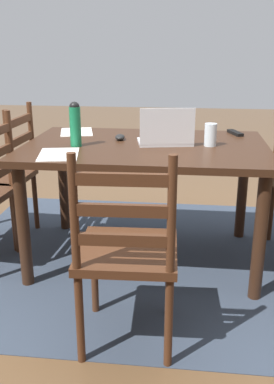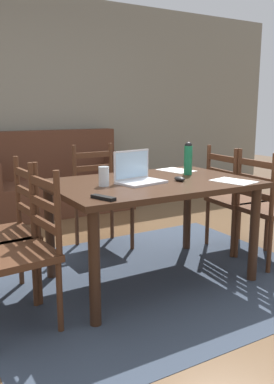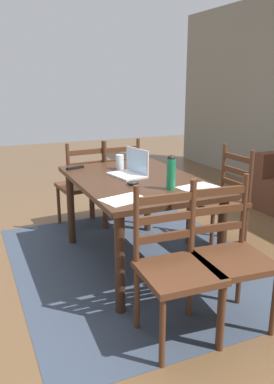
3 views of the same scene
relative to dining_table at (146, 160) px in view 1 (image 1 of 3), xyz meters
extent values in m
plane|color=brown|center=(0.00, 0.00, -0.66)|extent=(14.00, 14.00, 0.00)
cube|color=#333D4C|center=(0.00, 0.00, -0.66)|extent=(2.50, 2.05, 0.01)
cube|color=#382114|center=(0.00, 0.00, 0.08)|extent=(1.46, 0.98, 0.04)
cylinder|color=#382114|center=(-0.65, -0.41, -0.30)|extent=(0.07, 0.07, 0.72)
cylinder|color=#382114|center=(0.65, -0.41, -0.30)|extent=(0.07, 0.07, 0.72)
cylinder|color=#382114|center=(-0.65, 0.41, -0.30)|extent=(0.07, 0.07, 0.72)
cylinder|color=#382114|center=(0.65, 0.41, -0.30)|extent=(0.07, 0.07, 0.72)
cylinder|color=#4C2B19|center=(0.88, 0.00, -0.45)|extent=(0.04, 0.04, 0.43)
cylinder|color=#4C2B19|center=(0.86, -0.38, -0.45)|extent=(0.04, 0.04, 0.43)
cylinder|color=#4C2B19|center=(0.87, 0.00, 0.04)|extent=(0.04, 0.04, 0.50)
cylinder|color=#4C2B19|center=(0.85, -0.38, 0.04)|extent=(0.04, 0.04, 0.50)
cube|color=#4C2B19|center=(0.86, -0.19, -0.06)|extent=(0.04, 0.36, 0.05)
cube|color=#4C2B19|center=(0.86, -0.19, 0.06)|extent=(0.04, 0.36, 0.05)
cube|color=#4C2B19|center=(0.86, -0.19, 0.19)|extent=(0.04, 0.36, 0.05)
cylinder|color=#4C2B19|center=(-0.85, -0.37, -0.45)|extent=(0.04, 0.04, 0.43)
cylinder|color=#4C2B19|center=(0.85, 0.02, -0.45)|extent=(0.04, 0.04, 0.43)
cylinder|color=#4C2B19|center=(0.84, 0.02, 0.04)|extent=(0.04, 0.04, 0.50)
cube|color=#4C2B19|center=(0.00, 0.82, -0.21)|extent=(0.46, 0.46, 0.04)
cylinder|color=#4C2B19|center=(0.20, 0.64, -0.45)|extent=(0.04, 0.04, 0.43)
cylinder|color=#4C2B19|center=(-0.18, 0.62, -0.45)|extent=(0.04, 0.04, 0.43)
cylinder|color=#4C2B19|center=(0.18, 1.02, -0.45)|extent=(0.04, 0.04, 0.43)
cylinder|color=#4C2B19|center=(-0.20, 1.00, -0.45)|extent=(0.04, 0.04, 0.43)
cylinder|color=#4C2B19|center=(0.18, 1.03, 0.04)|extent=(0.04, 0.04, 0.50)
cylinder|color=#4C2B19|center=(-0.20, 1.01, 0.04)|extent=(0.04, 0.04, 0.50)
cube|color=#4C2B19|center=(-0.01, 1.02, -0.06)|extent=(0.36, 0.04, 0.05)
cube|color=#4C2B19|center=(-0.01, 1.02, 0.06)|extent=(0.36, 0.04, 0.05)
cube|color=#4C2B19|center=(-0.01, 1.02, 0.19)|extent=(0.36, 0.04, 0.05)
cube|color=silver|center=(-0.11, -0.04, 0.10)|extent=(0.36, 0.28, 0.02)
cube|color=silver|center=(-0.13, 0.06, 0.22)|extent=(0.32, 0.07, 0.21)
cube|color=#A5CCEA|center=(-0.13, 0.06, 0.22)|extent=(0.29, 0.06, 0.19)
cylinder|color=#197247|center=(0.40, 0.10, 0.21)|extent=(0.07, 0.07, 0.23)
sphere|color=black|center=(0.40, 0.10, 0.33)|extent=(0.06, 0.06, 0.06)
cylinder|color=silver|center=(-0.38, 0.00, 0.16)|extent=(0.07, 0.07, 0.13)
ellipsoid|color=black|center=(0.17, -0.11, 0.11)|extent=(0.06, 0.10, 0.03)
cube|color=black|center=(-0.56, -0.37, 0.11)|extent=(0.10, 0.17, 0.02)
cube|color=white|center=(0.45, 0.31, 0.10)|extent=(0.26, 0.33, 0.00)
cube|color=white|center=(0.51, -0.32, 0.10)|extent=(0.28, 0.34, 0.00)
camera|label=1|loc=(-0.25, 2.57, 0.68)|focal=40.80mm
camera|label=2|loc=(-1.55, -2.45, 0.62)|focal=37.73mm
camera|label=3|loc=(2.85, -1.25, 0.88)|focal=36.42mm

